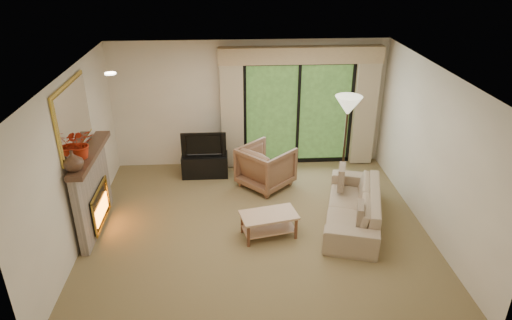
{
  "coord_description": "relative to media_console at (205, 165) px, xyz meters",
  "views": [
    {
      "loc": [
        -0.42,
        -6.31,
        4.27
      ],
      "look_at": [
        0.0,
        0.3,
        1.1
      ],
      "focal_mm": 32.0,
      "sensor_mm": 36.0,
      "label": 1
    }
  ],
  "objects": [
    {
      "name": "mirror",
      "position": [
        -1.79,
        -1.75,
        1.72
      ],
      "size": [
        0.07,
        1.45,
        1.02
      ],
      "primitive_type": null,
      "color": "gold",
      "rests_on": "wall_left"
    },
    {
      "name": "armchair",
      "position": [
        1.19,
        -0.5,
        0.18
      ],
      "size": [
        1.24,
        1.24,
        0.81
      ],
      "primitive_type": "imported",
      "rotation": [
        0.0,
        0.0,
        2.33
      ],
      "color": "brown",
      "rests_on": "floor"
    },
    {
      "name": "media_console",
      "position": [
        0.0,
        0.0,
        0.0
      ],
      "size": [
        0.91,
        0.41,
        0.46
      ],
      "primitive_type": "cube",
      "rotation": [
        0.0,
        0.0,
        -0.0
      ],
      "color": "black",
      "rests_on": "floor"
    },
    {
      "name": "wall_right",
      "position": [
        3.67,
        -1.95,
        1.07
      ],
      "size": [
        0.0,
        5.0,
        5.0
      ],
      "primitive_type": "plane",
      "rotation": [
        1.57,
        0.0,
        -1.57
      ],
      "color": "beige",
      "rests_on": "ground"
    },
    {
      "name": "curtain_left",
      "position": [
        0.57,
        0.39,
        0.97
      ],
      "size": [
        0.45,
        0.18,
        2.35
      ],
      "primitive_type": "cube",
      "color": "tan",
      "rests_on": "floor"
    },
    {
      "name": "tv",
      "position": [
        0.0,
        0.0,
        0.48
      ],
      "size": [
        0.88,
        0.12,
        0.51
      ],
      "primitive_type": "imported",
      "rotation": [
        0.0,
        0.0,
        -0.0
      ],
      "color": "black",
      "rests_on": "media_console"
    },
    {
      "name": "floor",
      "position": [
        0.92,
        -1.95,
        -0.23
      ],
      "size": [
        5.5,
        5.5,
        0.0
      ],
      "primitive_type": "plane",
      "color": "olive",
      "rests_on": "ground"
    },
    {
      "name": "pillow_far",
      "position": [
        2.46,
        -1.26,
        0.3
      ],
      "size": [
        0.22,
        0.43,
        0.42
      ],
      "primitive_type": "cube",
      "rotation": [
        0.0,
        0.0,
        -0.28
      ],
      "color": "#4E3527",
      "rests_on": "sofa"
    },
    {
      "name": "ceiling",
      "position": [
        0.92,
        -1.95,
        2.37
      ],
      "size": [
        5.5,
        5.5,
        0.0
      ],
      "primitive_type": "plane",
      "rotation": [
        3.14,
        0.0,
        0.0
      ],
      "color": "white",
      "rests_on": "ground"
    },
    {
      "name": "curtain_right",
      "position": [
        3.27,
        0.39,
        0.97
      ],
      "size": [
        0.45,
        0.18,
        2.35
      ],
      "primitive_type": "cube",
      "color": "tan",
      "rests_on": "floor"
    },
    {
      "name": "sliding_door",
      "position": [
        1.92,
        0.5,
        0.87
      ],
      "size": [
        2.26,
        0.1,
        2.16
      ],
      "primitive_type": null,
      "color": "black",
      "rests_on": "floor"
    },
    {
      "name": "sofa",
      "position": [
        2.53,
        -1.87,
        0.08
      ],
      "size": [
        1.38,
        2.27,
        0.62
      ],
      "primitive_type": "imported",
      "rotation": [
        0.0,
        0.0,
        -1.85
      ],
      "color": "#9E876C",
      "rests_on": "floor"
    },
    {
      "name": "vase",
      "position": [
        -1.69,
        -2.39,
        1.29
      ],
      "size": [
        0.3,
        0.3,
        0.3
      ],
      "primitive_type": "imported",
      "rotation": [
        0.0,
        0.0,
        -0.04
      ],
      "color": "#482F21",
      "rests_on": "fireplace"
    },
    {
      "name": "fireplace",
      "position": [
        -1.71,
        -1.75,
        0.46
      ],
      "size": [
        0.24,
        1.7,
        1.37
      ],
      "primitive_type": null,
      "color": "gray",
      "rests_on": "floor"
    },
    {
      "name": "coffee_table",
      "position": [
        1.09,
        -2.17,
        -0.03
      ],
      "size": [
        0.97,
        0.66,
        0.4
      ],
      "primitive_type": null,
      "rotation": [
        0.0,
        0.0,
        0.21
      ],
      "color": "tan",
      "rests_on": "floor"
    },
    {
      "name": "branches",
      "position": [
        -1.69,
        -1.97,
        1.37
      ],
      "size": [
        0.49,
        0.44,
        0.46
      ],
      "primitive_type": "imported",
      "rotation": [
        0.0,
        0.0,
        0.22
      ],
      "color": "#AE280F",
      "rests_on": "fireplace"
    },
    {
      "name": "floor_lamp",
      "position": [
        2.63,
        -0.66,
        0.68
      ],
      "size": [
        0.55,
        0.55,
        1.82
      ],
      "primitive_type": null,
      "rotation": [
        0.0,
        0.0,
        -0.14
      ],
      "color": "beige",
      "rests_on": "floor"
    },
    {
      "name": "wall_left",
      "position": [
        -1.83,
        -1.95,
        1.07
      ],
      "size": [
        0.0,
        5.0,
        5.0
      ],
      "primitive_type": "plane",
      "rotation": [
        1.57,
        0.0,
        1.57
      ],
      "color": "beige",
      "rests_on": "ground"
    },
    {
      "name": "cornice",
      "position": [
        1.92,
        0.41,
        2.09
      ],
      "size": [
        3.2,
        0.24,
        0.32
      ],
      "primitive_type": "cube",
      "color": "tan",
      "rests_on": "wall_back"
    },
    {
      "name": "wall_front",
      "position": [
        0.92,
        -4.45,
        1.07
      ],
      "size": [
        5.0,
        0.0,
        5.0
      ],
      "primitive_type": "plane",
      "rotation": [
        -1.57,
        0.0,
        0.0
      ],
      "color": "beige",
      "rests_on": "ground"
    },
    {
      "name": "pillow_near",
      "position": [
        2.46,
        -2.48,
        0.29
      ],
      "size": [
        0.19,
        0.37,
        0.36
      ],
      "primitive_type": "cube",
      "rotation": [
        0.0,
        0.0,
        -0.28
      ],
      "color": "#4E3527",
      "rests_on": "sofa"
    },
    {
      "name": "wall_back",
      "position": [
        0.92,
        0.55,
        1.07
      ],
      "size": [
        5.0,
        0.0,
        5.0
      ],
      "primitive_type": "plane",
      "rotation": [
        1.57,
        0.0,
        0.0
      ],
      "color": "beige",
      "rests_on": "ground"
    }
  ]
}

